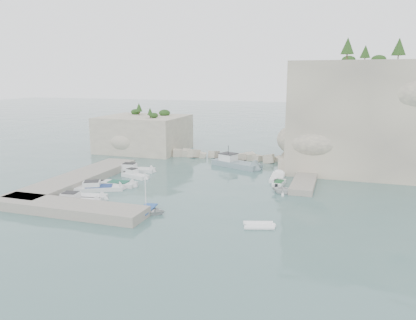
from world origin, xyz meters
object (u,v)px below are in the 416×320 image
(rowboat, at_px, (146,213))
(work_boat, at_px, (236,167))
(motorboat_d, at_px, (99,190))
(motorboat_c, at_px, (119,186))
(motorboat_b, at_px, (135,178))
(inflatable_dinghy, at_px, (259,227))
(tender_east_c, at_px, (277,179))
(tender_east_d, at_px, (292,172))
(tender_east_b, at_px, (279,185))
(motorboat_a, at_px, (135,171))
(motorboat_f, at_px, (78,203))
(tender_east_a, at_px, (283,194))
(motorboat_e, at_px, (89,199))

(rowboat, bearing_deg, work_boat, -14.48)
(motorboat_d, distance_m, rowboat, 11.96)
(motorboat_c, height_order, rowboat, rowboat)
(motorboat_b, distance_m, motorboat_d, 7.80)
(inflatable_dinghy, bearing_deg, tender_east_c, 76.52)
(inflatable_dinghy, bearing_deg, tender_east_d, 72.52)
(tender_east_b, distance_m, tender_east_d, 8.82)
(motorboat_a, relative_size, work_boat, 0.71)
(motorboat_a, relative_size, motorboat_f, 1.11)
(tender_east_d, bearing_deg, work_boat, 69.61)
(tender_east_a, bearing_deg, motorboat_f, 120.87)
(tender_east_c, bearing_deg, tender_east_d, -17.91)
(motorboat_a, relative_size, tender_east_a, 2.23)
(tender_east_a, distance_m, work_boat, 16.70)
(motorboat_a, relative_size, tender_east_d, 1.75)
(tender_east_d, bearing_deg, motorboat_d, 114.72)
(inflatable_dinghy, bearing_deg, motorboat_f, 160.47)
(tender_east_d, bearing_deg, tender_east_c, 150.38)
(motorboat_f, relative_size, work_boat, 0.64)
(motorboat_d, relative_size, tender_east_a, 2.22)
(motorboat_d, distance_m, tender_east_c, 25.28)
(motorboat_b, xyz_separation_m, motorboat_d, (-1.19, -7.70, 0.00))
(motorboat_d, bearing_deg, work_boat, 28.29)
(motorboat_e, bearing_deg, motorboat_c, 77.76)
(motorboat_d, bearing_deg, motorboat_f, -109.87)
(motorboat_b, xyz_separation_m, inflatable_dinghy, (21.50, -14.29, 0.00))
(motorboat_e, bearing_deg, tender_east_a, 13.69)
(motorboat_b, height_order, motorboat_c, motorboat_b)
(tender_east_a, distance_m, tender_east_b, 4.01)
(motorboat_b, bearing_deg, motorboat_c, -72.43)
(motorboat_c, relative_size, motorboat_d, 0.79)
(tender_east_b, xyz_separation_m, tender_east_c, (-0.74, 3.40, 0.00))
(rowboat, bearing_deg, inflatable_dinghy, -97.97)
(inflatable_dinghy, bearing_deg, motorboat_e, 155.99)
(motorboat_a, height_order, tender_east_c, motorboat_a)
(motorboat_e, xyz_separation_m, rowboat, (9.04, -2.41, 0.00))
(motorboat_b, xyz_separation_m, rowboat, (8.94, -14.07, 0.00))
(motorboat_c, xyz_separation_m, tender_east_b, (20.91, 7.17, 0.00))
(motorboat_f, bearing_deg, motorboat_a, 86.54)
(tender_east_c, bearing_deg, work_boat, 48.25)
(motorboat_c, bearing_deg, motorboat_e, -93.38)
(motorboat_c, relative_size, tender_east_c, 0.96)
(motorboat_a, relative_size, motorboat_e, 1.44)
(motorboat_c, xyz_separation_m, rowboat, (8.86, -9.19, 0.00))
(tender_east_b, bearing_deg, motorboat_e, 126.51)
(motorboat_b, distance_m, motorboat_e, 11.66)
(rowboat, xyz_separation_m, tender_east_d, (12.75, 25.15, 0.00))
(motorboat_b, bearing_deg, tender_east_b, 22.94)
(motorboat_a, height_order, tender_east_b, motorboat_a)
(work_boat, bearing_deg, tender_east_c, -15.61)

